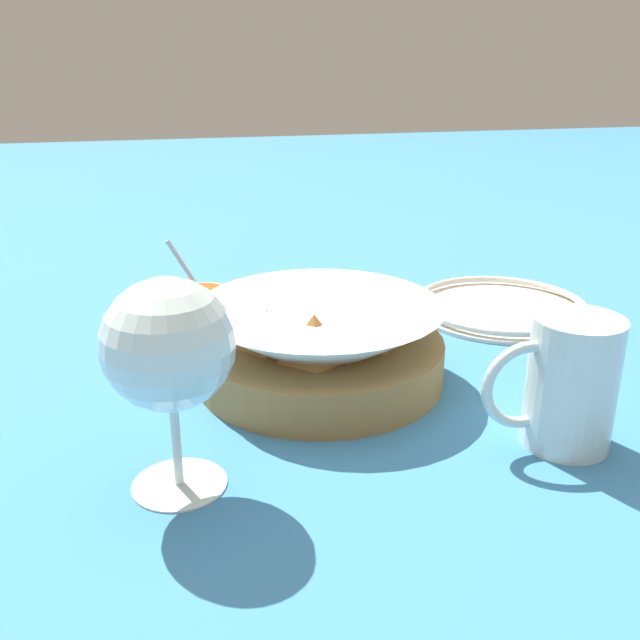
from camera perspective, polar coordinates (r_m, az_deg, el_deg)
name	(u,v)px	position (r m, az deg, el deg)	size (l,w,h in m)	color
ground_plane	(348,363)	(0.74, 2.28, -3.47)	(4.00, 4.00, 0.00)	teal
food_basket	(320,347)	(0.69, -0.02, -2.17)	(0.24, 0.24, 0.09)	olive
sauce_cup	(203,306)	(0.83, -9.36, 1.09)	(0.07, 0.06, 0.11)	#B7B7BC
wine_glass	(169,350)	(0.50, -12.01, -2.38)	(0.09, 0.09, 0.16)	silver
beer_mug	(568,387)	(0.60, 19.25, -5.11)	(0.11, 0.07, 0.11)	silver
side_plate	(501,306)	(0.90, 14.26, 1.08)	(0.22, 0.22, 0.01)	silver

